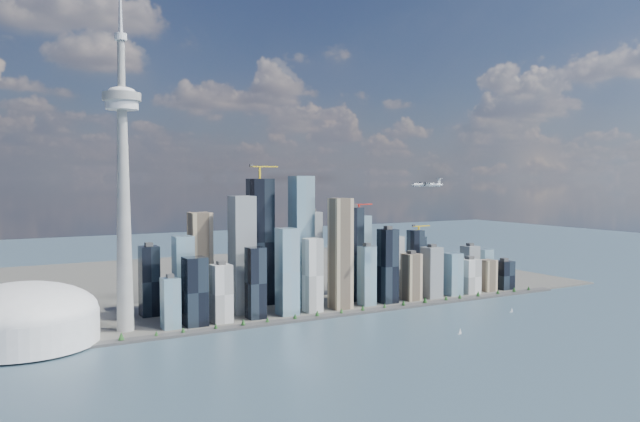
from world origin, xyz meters
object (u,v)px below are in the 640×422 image
needle_tower (123,177)px  sailboat_east (512,311)px  dome_stadium (24,318)px  airplane (427,184)px  sailboat_west (460,332)px

needle_tower → sailboat_east: 686.87m
dome_stadium → airplane: size_ratio=3.31×
needle_tower → sailboat_east: size_ratio=61.02×
dome_stadium → sailboat_east: 780.02m
sailboat_west → sailboat_east: (183.64, 73.20, -0.35)m
airplane → sailboat_east: size_ratio=6.71×
dome_stadium → sailboat_west: size_ratio=19.77×
needle_tower → airplane: size_ratio=9.10×
sailboat_west → sailboat_east: sailboat_west is taller
airplane → sailboat_east: (119.47, -86.72, -220.27)m
needle_tower → sailboat_east: (619.74, -182.92, -232.94)m
needle_tower → dome_stadium: size_ratio=2.75×
dome_stadium → airplane: (640.27, -86.20, 183.73)m
dome_stadium → sailboat_east: dome_stadium is taller
needle_tower → sailboat_west: size_ratio=54.41×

